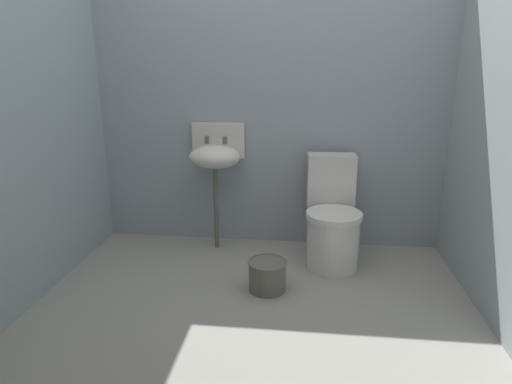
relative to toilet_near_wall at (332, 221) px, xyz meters
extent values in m
cube|color=gray|center=(-0.50, -0.88, -0.36)|extent=(3.13, 2.86, 0.08)
cube|color=#929CA5|center=(-0.50, 0.40, 0.79)|extent=(3.13, 0.10, 2.22)
cube|color=#8CA2A7|center=(-1.92, -0.78, 0.79)|extent=(0.10, 2.66, 2.22)
cylinder|color=silver|center=(0.01, -0.09, -0.13)|extent=(0.40, 0.40, 0.38)
cylinder|color=silver|center=(0.01, -0.09, 0.08)|extent=(0.42, 0.42, 0.04)
cube|color=silver|center=(-0.01, 0.21, 0.26)|extent=(0.37, 0.20, 0.40)
cylinder|color=#5F6053|center=(-0.90, 0.16, 0.01)|extent=(0.04, 0.04, 0.66)
ellipsoid|color=silver|center=(-0.90, 0.16, 0.43)|extent=(0.40, 0.32, 0.18)
cube|color=silver|center=(-0.90, 0.33, 0.53)|extent=(0.42, 0.04, 0.28)
cylinder|color=#5F6053|center=(-0.97, 0.22, 0.55)|extent=(0.04, 0.04, 0.06)
cylinder|color=#5F6053|center=(-0.83, 0.22, 0.55)|extent=(0.04, 0.04, 0.06)
cylinder|color=#5F6053|center=(-0.44, -0.49, -0.22)|extent=(0.24, 0.24, 0.20)
torus|color=#645B59|center=(-0.44, -0.49, -0.12)|extent=(0.26, 0.26, 0.02)
camera|label=1|loc=(-0.22, -3.12, 1.15)|focal=31.14mm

